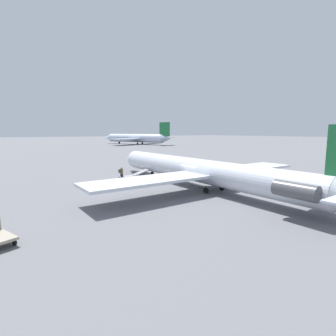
% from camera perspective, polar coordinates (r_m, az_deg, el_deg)
% --- Properties ---
extents(ground_plane, '(600.00, 600.00, 0.00)m').
position_cam_1_polar(ground_plane, '(28.79, 6.08, -4.21)').
color(ground_plane, slate).
extents(airplane_main, '(33.51, 25.64, 6.50)m').
position_cam_1_polar(airplane_main, '(27.74, 7.45, -0.62)').
color(airplane_main, silver).
rests_on(airplane_main, ground).
extents(airplane_far_left, '(39.94, 30.89, 10.06)m').
position_cam_1_polar(airplane_far_left, '(125.96, -6.95, 6.50)').
color(airplane_far_left, silver).
rests_on(airplane_far_left, ground).
extents(boarding_stairs, '(1.11, 4.02, 1.64)m').
position_cam_1_polar(boarding_stairs, '(33.38, -8.32, -1.92)').
color(boarding_stairs, '#99999E').
rests_on(boarding_stairs, ground).
extents(passenger, '(0.36, 0.54, 1.74)m').
position_cam_1_polar(passenger, '(32.86, -10.12, -1.00)').
color(passenger, '#23232D').
rests_on(passenger, ground).
extents(traffic_cone_near_stairs, '(0.48, 0.48, 0.52)m').
position_cam_1_polar(traffic_cone_near_stairs, '(30.74, -15.62, -3.23)').
color(traffic_cone_near_stairs, black).
rests_on(traffic_cone_near_stairs, ground).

